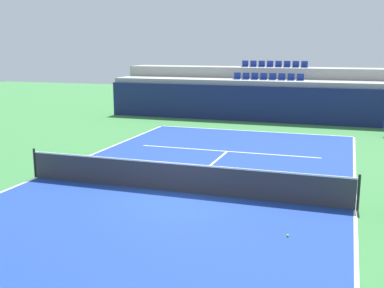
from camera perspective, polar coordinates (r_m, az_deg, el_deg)
ground_plane at (r=15.32m, az=-1.66°, el=-5.89°), size 80.00×80.00×0.00m
court_surface at (r=15.32m, az=-1.66°, el=-5.87°), size 11.00×24.00×0.01m
baseline_far at (r=26.55m, az=7.26°, el=1.58°), size 11.00×0.10×0.00m
sideline_left at (r=17.88m, az=-18.33°, el=-3.88°), size 0.10×24.00×0.00m
sideline_right at (r=14.47m, az=19.24°, el=-7.59°), size 0.10×24.00×0.00m
service_line_far at (r=21.24m, az=4.30°, el=-0.90°), size 8.26×0.10×0.00m
centre_service_line at (r=18.24m, az=1.81°, el=-2.97°), size 0.10×6.40×0.00m
back_wall at (r=29.80m, az=8.65°, el=4.81°), size 20.82×0.30×2.25m
stands_tier_lower at (r=31.11m, az=9.10°, el=5.35°), size 20.82×2.40×2.55m
stands_tier_upper at (r=33.43m, az=9.81°, el=6.38°), size 20.82×2.40×3.27m
seating_row_lower at (r=31.08m, az=9.21°, el=7.93°), size 4.55×0.44×0.44m
seating_row_upper at (r=33.41m, az=9.94°, el=9.39°), size 4.55×0.44×0.44m
tennis_net at (r=15.18m, az=-1.67°, el=-4.06°), size 11.08×0.08×1.07m
tennis_ball_1 at (r=12.09m, az=11.54°, el=-10.84°), size 0.07×0.07×0.07m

